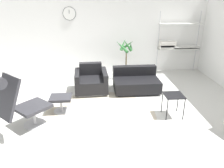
# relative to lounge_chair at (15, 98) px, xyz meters

# --- Properties ---
(ground_plane) EXTENTS (12.00, 12.00, 0.00)m
(ground_plane) POSITION_rel_lounge_chair_xyz_m (1.69, 0.62, -0.70)
(ground_plane) COLOR silver
(wall_back) EXTENTS (12.00, 0.09, 2.80)m
(wall_back) POSITION_rel_lounge_chair_xyz_m (1.69, 3.47, 0.70)
(wall_back) COLOR white
(wall_back) RESTS_ON ground_plane
(round_rug) EXTENTS (2.45, 2.45, 0.01)m
(round_rug) POSITION_rel_lounge_chair_xyz_m (1.52, 0.52, -0.70)
(round_rug) COLOR #BCB29E
(round_rug) RESTS_ON ground_plane
(lounge_chair) EXTENTS (1.05, 1.08, 1.22)m
(lounge_chair) POSITION_rel_lounge_chair_xyz_m (0.00, 0.00, 0.00)
(lounge_chair) COLOR #BCBCC1
(lounge_chair) RESTS_ON ground_plane
(ottoman) EXTENTS (0.46, 0.39, 0.37)m
(ottoman) POSITION_rel_lounge_chair_xyz_m (0.68, 0.74, -0.43)
(ottoman) COLOR #BCBCC1
(ottoman) RESTS_ON ground_plane
(armchair_red) EXTENTS (0.88, 0.86, 0.71)m
(armchair_red) POSITION_rel_lounge_chair_xyz_m (1.33, 1.83, -0.43)
(armchair_red) COLOR silver
(armchair_red) RESTS_ON ground_plane
(couch_low) EXTENTS (1.20, 0.85, 0.61)m
(couch_low) POSITION_rel_lounge_chair_xyz_m (2.54, 1.80, -0.48)
(couch_low) COLOR black
(couch_low) RESTS_ON ground_plane
(side_table) EXTENTS (0.39, 0.39, 0.49)m
(side_table) POSITION_rel_lounge_chair_xyz_m (3.07, 0.37, -0.27)
(side_table) COLOR black
(side_table) RESTS_ON ground_plane
(potted_plant) EXTENTS (0.61, 0.62, 1.22)m
(potted_plant) POSITION_rel_lounge_chair_xyz_m (2.41, 2.92, -0.15)
(potted_plant) COLOR #333338
(potted_plant) RESTS_ON ground_plane
(shelf_unit) EXTENTS (1.36, 0.28, 1.98)m
(shelf_unit) POSITION_rel_lounge_chair_xyz_m (3.96, 3.18, 0.31)
(shelf_unit) COLOR #BCBCC1
(shelf_unit) RESTS_ON ground_plane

